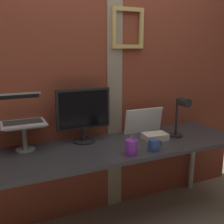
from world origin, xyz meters
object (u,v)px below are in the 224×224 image
whiteboard_panel (144,121)px  coffee_mug (154,145)px  laptop (22,115)px  monitor (83,111)px  desk_lamp (181,113)px  pen_cup (131,147)px

whiteboard_panel → coffee_mug: whiteboard_panel is taller
laptop → whiteboard_panel: 1.05m
laptop → whiteboard_panel: (1.04, -0.05, -0.15)m
laptop → whiteboard_panel: size_ratio=0.86×
monitor → whiteboard_panel: monitor is taller
laptop → desk_lamp: laptop is taller
monitor → laptop: (-0.47, 0.07, 0.00)m
desk_lamp → coffee_mug: size_ratio=2.99×
whiteboard_panel → monitor: bearing=-178.0°
whiteboard_panel → coffee_mug: 0.46m
laptop → desk_lamp: 1.28m
desk_lamp → pen_cup: (-0.55, -0.16, -0.16)m
desk_lamp → coffee_mug: 0.43m
monitor → pen_cup: size_ratio=2.89×
coffee_mug → laptop: bearing=152.0°
laptop → desk_lamp: size_ratio=0.90×
whiteboard_panel → pen_cup: whiteboard_panel is taller
monitor → desk_lamp: (0.77, -0.24, -0.04)m
whiteboard_panel → desk_lamp: desk_lamp is taller
laptop → pen_cup: laptop is taller
desk_lamp → pen_cup: bearing=-164.1°
monitor → coffee_mug: bearing=-44.1°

